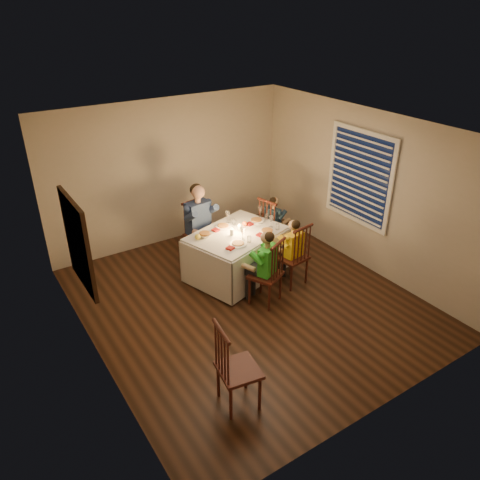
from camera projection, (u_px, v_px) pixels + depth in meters
ground at (248, 301)px, 7.04m from camera, size 5.00×5.00×0.00m
wall_left at (85, 270)px, 5.34m from camera, size 0.02×5.00×2.60m
wall_right at (364, 190)px, 7.52m from camera, size 0.02×5.00×2.60m
wall_back at (170, 172)px, 8.28m from camera, size 4.50×0.02×2.60m
ceiling at (249, 130)px, 5.83m from camera, size 5.00×5.00×0.00m
dining_table at (236, 245)px, 7.44m from camera, size 1.74×1.47×0.75m
chair_adult at (201, 259)px, 8.16m from camera, size 0.49×0.47×1.06m
chair_near_left at (265, 301)px, 7.03m from camera, size 0.57×0.56×1.06m
chair_near_right at (290, 282)px, 7.50m from camera, size 0.49×0.47×1.06m
chair_end at (273, 252)px, 8.39m from camera, size 0.50×0.51×1.06m
chair_extra at (239, 402)px, 5.29m from camera, size 0.49×0.51×1.09m
adult at (201, 259)px, 8.16m from camera, size 0.59×0.56×1.38m
child_green at (265, 301)px, 7.03m from camera, size 0.54×0.52×1.17m
child_yellow at (290, 282)px, 7.50m from camera, size 0.43×0.40×1.11m
child_teal at (273, 252)px, 8.39m from camera, size 0.39×0.41×1.06m
setting_adult at (223, 226)px, 7.52m from camera, size 0.33×0.33×0.02m
setting_green at (238, 244)px, 6.99m from camera, size 0.33×0.33×0.02m
setting_yellow at (267, 231)px, 7.37m from camera, size 0.33×0.33×0.02m
setting_teal at (256, 221)px, 7.71m from camera, size 0.33×0.33×0.02m
candle_left at (232, 232)px, 7.24m from camera, size 0.06×0.06×0.10m
candle_right at (239, 228)px, 7.37m from camera, size 0.06×0.06×0.10m
squash at (198, 237)px, 7.12m from camera, size 0.09×0.09×0.09m
orange_fruit at (245, 224)px, 7.54m from camera, size 0.08×0.08×0.08m
serving_bowl at (205, 235)px, 7.21m from camera, size 0.25×0.25×0.05m
wall_mirror at (78, 243)px, 5.49m from camera, size 0.06×0.95×1.15m
window_blinds at (359, 177)px, 7.48m from camera, size 0.07×1.34×1.54m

